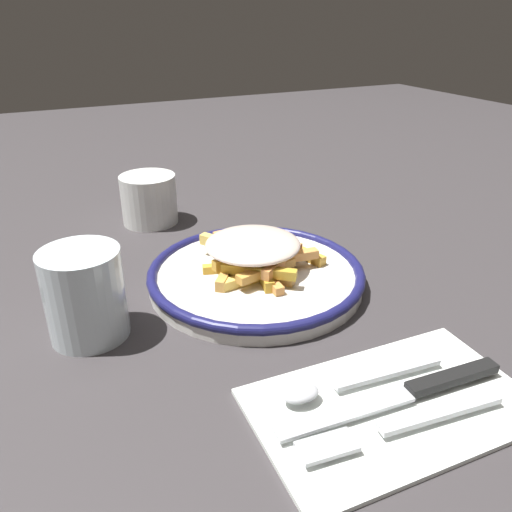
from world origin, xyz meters
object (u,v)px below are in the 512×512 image
(spoon, at_px, (336,385))
(water_glass, at_px, (85,294))
(knife, at_px, (413,390))
(plate, at_px, (256,275))
(fries_heap, at_px, (256,252))
(coffee_mug, at_px, (149,199))
(fork, at_px, (403,424))
(napkin, at_px, (392,403))

(spoon, distance_m, water_glass, 0.25)
(knife, xyz_separation_m, spoon, (0.03, 0.05, 0.00))
(plate, relative_size, fries_heap, 1.48)
(plate, distance_m, coffee_mug, 0.25)
(fork, bearing_deg, knife, -50.60)
(coffee_mug, bearing_deg, plate, -166.18)
(fork, height_order, water_glass, water_glass)
(napkin, height_order, water_glass, water_glass)
(water_glass, xyz_separation_m, coffee_mug, (0.27, -0.13, -0.01))
(water_glass, bearing_deg, napkin, -136.39)
(fries_heap, bearing_deg, napkin, -178.34)
(spoon, bearing_deg, plate, -6.63)
(napkin, bearing_deg, fork, 155.57)
(plate, xyz_separation_m, water_glass, (-0.02, 0.19, 0.03))
(napkin, bearing_deg, coffee_mug, 8.47)
(knife, bearing_deg, spoon, 58.94)
(plate, xyz_separation_m, fries_heap, (0.01, -0.00, 0.03))
(plate, relative_size, spoon, 1.66)
(napkin, bearing_deg, knife, -93.79)
(napkin, xyz_separation_m, knife, (-0.00, -0.02, 0.01))
(water_glass, bearing_deg, plate, -84.18)
(plate, bearing_deg, spoon, 173.37)
(knife, height_order, coffee_mug, coffee_mug)
(water_glass, bearing_deg, spoon, -137.25)
(fork, xyz_separation_m, knife, (0.03, -0.03, 0.00))
(plate, bearing_deg, coffee_mug, 13.82)
(fork, height_order, spoon, spoon)
(napkin, relative_size, water_glass, 2.50)
(coffee_mug, bearing_deg, fries_heap, -164.84)
(plate, xyz_separation_m, knife, (-0.24, -0.03, -0.00))
(plate, bearing_deg, knife, -172.76)
(fries_heap, bearing_deg, knife, -173.93)
(napkin, bearing_deg, spoon, 48.22)
(fries_heap, xyz_separation_m, spoon, (-0.21, 0.03, -0.03))
(napkin, xyz_separation_m, fork, (-0.03, 0.01, 0.01))
(plate, xyz_separation_m, fork, (-0.26, 0.00, -0.00))
(fries_heap, distance_m, water_glass, 0.20)
(plate, distance_m, spoon, 0.21)
(fries_heap, bearing_deg, water_glass, 97.87)
(fries_heap, height_order, spoon, fries_heap)
(plate, height_order, napkin, plate)
(water_glass, bearing_deg, knife, -134.03)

